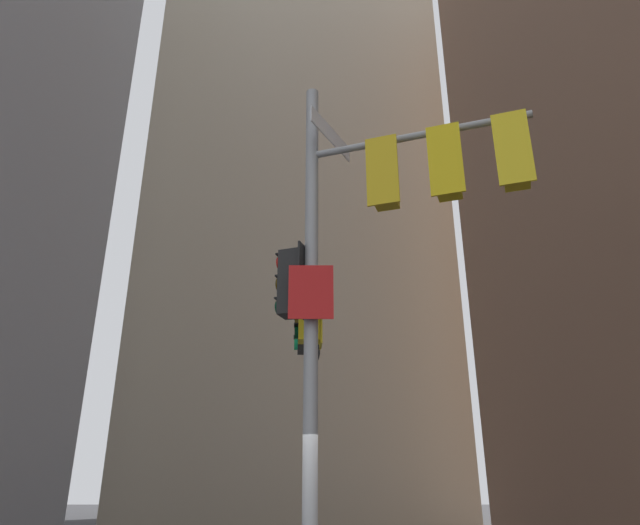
{
  "coord_description": "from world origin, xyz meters",
  "views": [
    {
      "loc": [
        0.13,
        -7.79,
        1.86
      ],
      "look_at": [
        0.16,
        0.31,
        5.09
      ],
      "focal_mm": 31.66,
      "sensor_mm": 36.0,
      "label": 1
    }
  ],
  "objects": [
    {
      "name": "signal_pole_assembly",
      "position": [
        0.66,
        0.08,
        4.99
      ],
      "size": [
        3.73,
        3.28,
        8.06
      ],
      "color": "#9EA0A3",
      "rests_on": "ground"
    },
    {
      "name": "building_mid_block",
      "position": [
        -1.19,
        27.65,
        25.11
      ],
      "size": [
        16.87,
        16.87,
        50.23
      ],
      "primitive_type": "cube",
      "color": "tan",
      "rests_on": "ground"
    }
  ]
}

